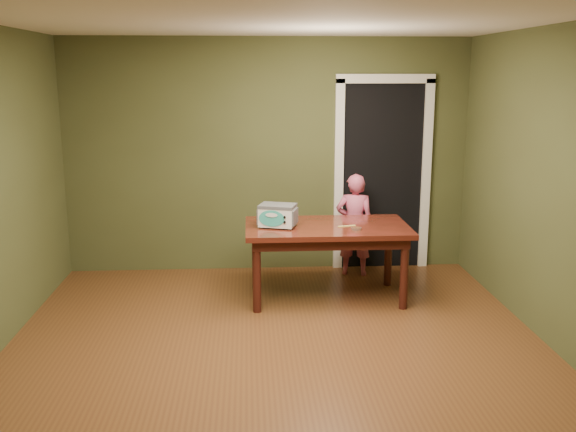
{
  "coord_description": "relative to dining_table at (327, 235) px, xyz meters",
  "views": [
    {
      "loc": [
        -0.22,
        -4.64,
        2.22
      ],
      "look_at": [
        0.13,
        1.0,
        0.95
      ],
      "focal_mm": 40.0,
      "sensor_mm": 36.0,
      "label": 1
    }
  ],
  "objects": [
    {
      "name": "floor",
      "position": [
        -0.55,
        -1.45,
        -0.65
      ],
      "size": [
        5.0,
        5.0,
        0.0
      ],
      "primitive_type": "plane",
      "color": "brown",
      "rests_on": "ground"
    },
    {
      "name": "dining_table",
      "position": [
        0.0,
        0.0,
        0.0
      ],
      "size": [
        1.6,
        0.9,
        0.75
      ],
      "rotation": [
        0.0,
        0.0,
        -0.0
      ],
      "color": "#3B160D",
      "rests_on": "floor"
    },
    {
      "name": "doorway",
      "position": [
        0.75,
        1.33,
        0.41
      ],
      "size": [
        1.1,
        0.66,
        2.25
      ],
      "color": "black",
      "rests_on": "ground"
    },
    {
      "name": "baking_pan",
      "position": [
        0.26,
        -0.2,
        0.11
      ],
      "size": [
        0.1,
        0.1,
        0.02
      ],
      "color": "silver",
      "rests_on": "dining_table"
    },
    {
      "name": "child",
      "position": [
        0.4,
        0.75,
        -0.08
      ],
      "size": [
        0.46,
        0.35,
        1.14
      ],
      "primitive_type": "imported",
      "rotation": [
        0.0,
        0.0,
        2.93
      ],
      "color": "#CB5378",
      "rests_on": "floor"
    },
    {
      "name": "toy_oven",
      "position": [
        -0.49,
        -0.04,
        0.22
      ],
      "size": [
        0.41,
        0.33,
        0.22
      ],
      "rotation": [
        0.0,
        0.0,
        -0.3
      ],
      "color": "#4C4F54",
      "rests_on": "dining_table"
    },
    {
      "name": "room_shell",
      "position": [
        -0.55,
        -1.45,
        1.06
      ],
      "size": [
        4.52,
        5.02,
        2.61
      ],
      "color": "#434A27",
      "rests_on": "ground"
    },
    {
      "name": "spatula",
      "position": [
        0.19,
        -0.06,
        0.1
      ],
      "size": [
        0.18,
        0.07,
        0.01
      ],
      "primitive_type": "cube",
      "rotation": [
        0.0,
        0.0,
        0.23
      ],
      "color": "#DBC25F",
      "rests_on": "dining_table"
    }
  ]
}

